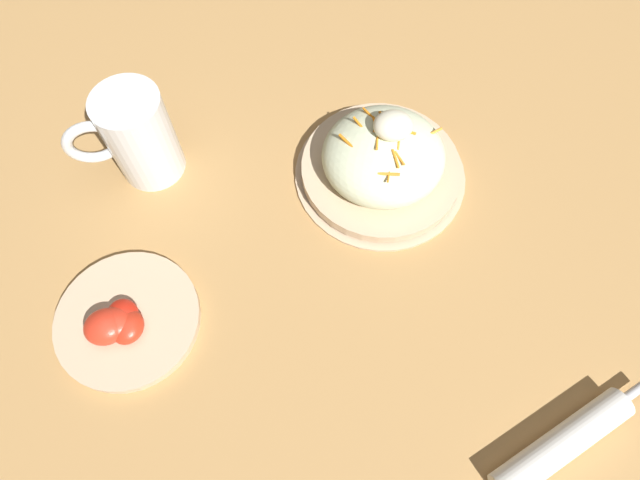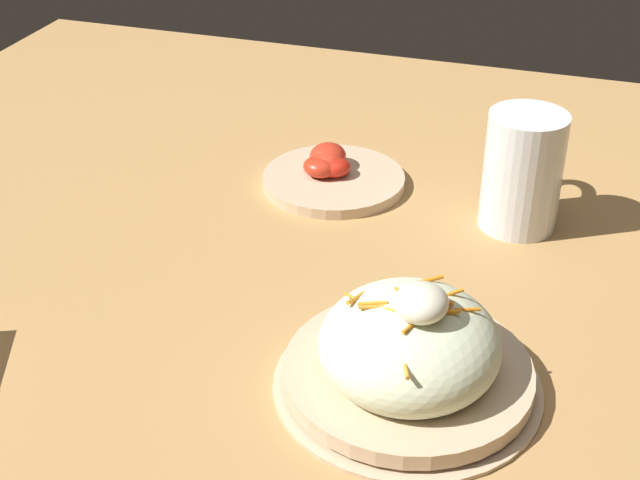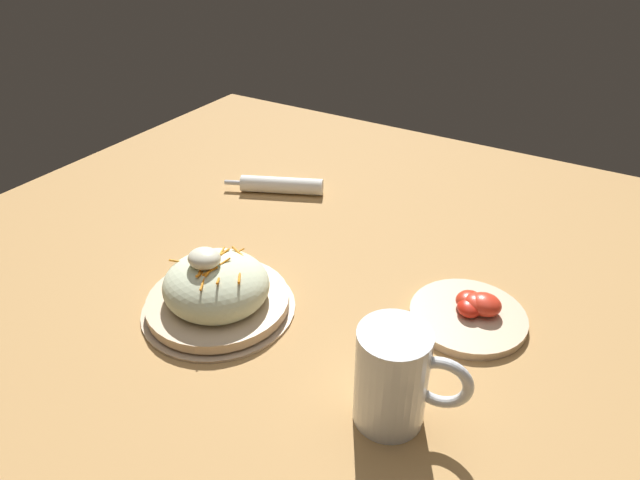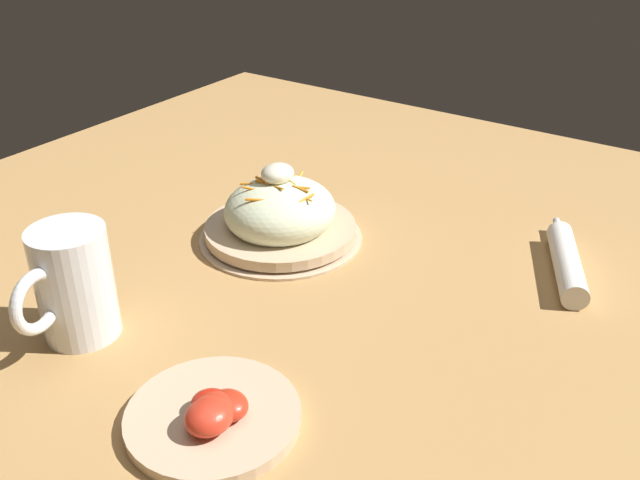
% 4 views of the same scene
% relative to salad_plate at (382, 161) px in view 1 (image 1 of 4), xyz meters
% --- Properties ---
extents(ground_plane, '(1.43, 1.43, 0.00)m').
position_rel_salad_plate_xyz_m(ground_plane, '(0.08, 0.12, -0.03)').
color(ground_plane, '#B2844C').
extents(salad_plate, '(0.23, 0.23, 0.11)m').
position_rel_salad_plate_xyz_m(salad_plate, '(0.00, 0.00, 0.00)').
color(salad_plate, '#D1B28E').
rests_on(salad_plate, ground_plane).
extents(beer_mug, '(0.14, 0.09, 0.13)m').
position_rel_salad_plate_xyz_m(beer_mug, '(0.31, -0.05, 0.02)').
color(beer_mug, white).
rests_on(beer_mug, ground_plane).
extents(napkin_roll, '(0.20, 0.11, 0.03)m').
position_rel_salad_plate_xyz_m(napkin_roll, '(-0.13, 0.37, -0.02)').
color(napkin_roll, white).
rests_on(napkin_roll, ground_plane).
extents(tomato_plate, '(0.17, 0.17, 0.04)m').
position_rel_salad_plate_xyz_m(tomato_plate, '(0.34, 0.17, -0.02)').
color(tomato_plate, '#D1B28E').
rests_on(tomato_plate, ground_plane).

